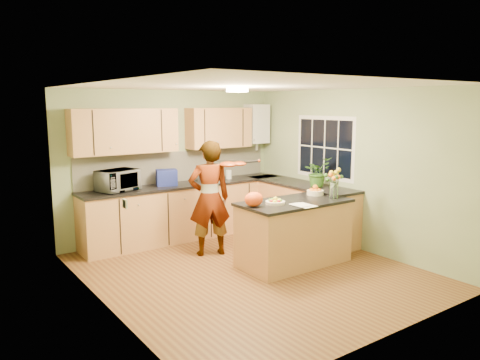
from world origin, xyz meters
TOP-DOWN VIEW (x-y plane):
  - floor at (0.00, 0.00)m, footprint 4.50×4.50m
  - ceiling at (0.00, 0.00)m, footprint 4.00×4.50m
  - wall_back at (0.00, 2.25)m, footprint 4.00×0.02m
  - wall_front at (0.00, -2.25)m, footprint 4.00×0.02m
  - wall_left at (-2.00, 0.00)m, footprint 0.02×4.50m
  - wall_right at (2.00, 0.00)m, footprint 0.02×4.50m
  - back_counter at (0.10, 1.95)m, footprint 3.64×0.62m
  - right_counter at (1.70, 0.85)m, footprint 0.62×2.24m
  - splashback at (0.10, 2.23)m, footprint 3.60×0.02m
  - upper_cabinets at (-0.18, 2.08)m, footprint 3.20×0.34m
  - boiler at (1.70, 2.09)m, footprint 0.40×0.30m
  - window_right at (1.99, 0.60)m, footprint 0.01×1.30m
  - light_switch at (-1.99, -0.60)m, footprint 0.02×0.09m
  - ceiling_lamp at (0.00, 0.30)m, footprint 0.30×0.30m
  - peninsula_island at (0.69, -0.11)m, footprint 1.60×0.82m
  - fruit_dish at (0.34, -0.11)m, footprint 0.27×0.27m
  - orange_bowl at (1.24, 0.04)m, footprint 0.25×0.25m
  - flower_vase at (1.29, -0.29)m, footprint 0.28×0.28m
  - orange_bag at (0.01, -0.06)m, footprint 0.32×0.30m
  - papers at (0.59, -0.41)m, footprint 0.23×0.31m
  - violinist at (-0.06, 0.95)m, footprint 0.73×0.59m
  - violin at (0.14, 0.73)m, footprint 0.66×0.57m
  - microwave at (-1.09, 1.96)m, footprint 0.69×0.57m
  - blue_box at (-0.25, 1.97)m, footprint 0.39×0.33m
  - kettle at (0.42, 1.95)m, footprint 0.16×0.16m
  - jar_cream at (0.76, 1.98)m, footprint 0.13×0.13m
  - jar_white at (0.97, 1.95)m, footprint 0.10×0.10m
  - potted_plant at (1.70, 0.46)m, footprint 0.47×0.42m

SIDE VIEW (x-z plane):
  - floor at x=0.00m, z-range 0.00..0.00m
  - peninsula_island at x=0.69m, z-range 0.00..0.92m
  - back_counter at x=0.10m, z-range 0.00..0.94m
  - right_counter at x=1.70m, z-range 0.00..0.94m
  - violinist at x=-0.06m, z-range 0.00..1.74m
  - papers at x=0.59m, z-range 0.92..0.93m
  - fruit_dish at x=0.34m, z-range 0.91..1.00m
  - orange_bowl at x=1.24m, z-range 0.91..1.05m
  - orange_bag at x=0.01m, z-range 0.92..1.11m
  - jar_white at x=0.97m, z-range 0.94..1.10m
  - jar_cream at x=0.76m, z-range 0.94..1.11m
  - kettle at x=0.42m, z-range 0.91..1.21m
  - blue_box at x=-0.25m, z-range 0.94..1.20m
  - microwave at x=-1.09m, z-range 0.94..1.27m
  - potted_plant at x=1.70m, z-range 0.94..1.42m
  - splashback at x=0.10m, z-range 0.94..1.46m
  - wall_back at x=0.00m, z-range 0.00..2.50m
  - wall_front at x=0.00m, z-range 0.00..2.50m
  - wall_left at x=-2.00m, z-range 0.00..2.50m
  - wall_right at x=2.00m, z-range 0.00..2.50m
  - flower_vase at x=1.29m, z-range 1.00..1.51m
  - light_switch at x=-1.99m, z-range 1.26..1.34m
  - violin at x=0.14m, z-range 1.31..1.47m
  - window_right at x=1.99m, z-range 1.02..2.08m
  - upper_cabinets at x=-0.18m, z-range 1.50..2.20m
  - boiler at x=1.70m, z-range 1.47..2.33m
  - ceiling_lamp at x=0.00m, z-range 2.43..2.50m
  - ceiling at x=0.00m, z-range 2.49..2.51m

